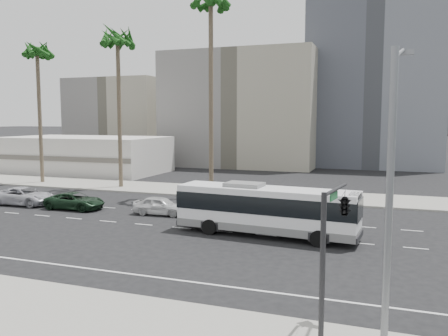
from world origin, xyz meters
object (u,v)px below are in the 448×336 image
at_px(car_b, 75,201).
at_px(streetlight_corner, 391,180).
at_px(palm_mid, 118,44).
at_px(palm_far, 37,54).
at_px(city_bus, 266,209).
at_px(palm_near, 211,5).
at_px(car_a, 160,206).
at_px(traffic_signal, 343,206).
at_px(car_c, 24,196).

relative_size(car_b, streetlight_corner, 0.50).
distance_m(palm_mid, palm_far, 10.75).
height_order(city_bus, palm_near, palm_near).
xyz_separation_m(city_bus, palm_mid, (-20.11, 14.73, 13.68)).
xyz_separation_m(car_a, traffic_signal, (15.24, -14.97, 3.64)).
relative_size(city_bus, palm_mid, 0.69).
xyz_separation_m(car_a, palm_mid, (-10.65, 11.21, 14.72)).
distance_m(car_c, traffic_signal, 32.28).
relative_size(city_bus, traffic_signal, 2.27).
bearing_deg(car_a, car_b, 89.57).
relative_size(car_b, traffic_signal, 0.96).
xyz_separation_m(streetlight_corner, palm_near, (-16.15, 26.47, 12.37)).
bearing_deg(palm_near, car_b, -130.83).
xyz_separation_m(streetlight_corner, palm_far, (-38.22, 28.41, 9.18)).
xyz_separation_m(traffic_signal, palm_far, (-36.62, 26.29, 10.50)).
xyz_separation_m(car_c, palm_mid, (2.62, 11.46, 14.68)).
height_order(car_b, traffic_signal, traffic_signal).
bearing_deg(car_b, city_bus, -101.57).
bearing_deg(traffic_signal, palm_far, 152.70).
bearing_deg(city_bus, palm_near, 128.97).
relative_size(car_c, traffic_signal, 1.06).
height_order(streetlight_corner, palm_far, palm_far).
distance_m(city_bus, streetlight_corner, 15.94).
distance_m(car_b, car_c, 5.50).
bearing_deg(traffic_signal, streetlight_corner, -44.74).
distance_m(palm_near, palm_far, 22.38).
bearing_deg(car_c, streetlight_corner, -122.25).
bearing_deg(city_bus, car_b, 174.46).
bearing_deg(palm_mid, city_bus, -36.22).
relative_size(car_a, streetlight_corner, 0.43).
bearing_deg(palm_far, palm_mid, -0.57).
height_order(streetlight_corner, traffic_signal, streetlight_corner).
distance_m(city_bus, palm_mid, 28.43).
xyz_separation_m(car_a, palm_near, (0.68, 9.38, 17.33)).
relative_size(car_a, traffic_signal, 0.82).
height_order(city_bus, car_a, city_bus).
xyz_separation_m(city_bus, streetlight_corner, (7.37, -13.58, 3.92)).
bearing_deg(palm_mid, traffic_signal, -45.33).
xyz_separation_m(city_bus, palm_near, (-8.78, 12.89, 16.29)).
relative_size(palm_near, palm_mid, 1.16).
distance_m(car_c, streetlight_corner, 34.84).
distance_m(traffic_signal, palm_near, 31.50).
height_order(streetlight_corner, palm_near, palm_near).
xyz_separation_m(palm_near, palm_mid, (-11.33, 1.84, -2.61)).
xyz_separation_m(city_bus, traffic_signal, (5.77, -11.45, 2.60)).
height_order(traffic_signal, palm_mid, palm_mid).
bearing_deg(streetlight_corner, palm_mid, 138.16).
bearing_deg(city_bus, car_a, 164.33).
bearing_deg(streetlight_corner, car_a, 138.57).
distance_m(car_a, streetlight_corner, 24.49).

